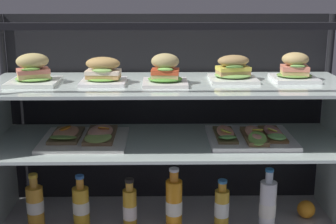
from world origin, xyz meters
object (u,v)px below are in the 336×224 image
(juice_bottle_tucked_behind, at_px, (130,207))
(juice_bottle_back_center, at_px, (81,205))
(juice_bottle_front_middle, at_px, (35,205))
(orange_fruit_beside_bottles, at_px, (306,209))
(plated_roll_sandwich_near_right_corner, at_px, (33,73))
(plated_roll_sandwich_far_left, at_px, (165,73))
(plated_roll_sandwich_far_right, at_px, (103,73))
(open_sandwich_tray_left_of_center, at_px, (251,136))
(juice_bottle_front_fourth, at_px, (222,207))
(open_sandwich_tray_right_of_center, at_px, (84,137))
(juice_bottle_near_post, at_px, (268,204))
(plated_roll_sandwich_mid_left, at_px, (233,71))
(plated_roll_sandwich_left_of_center, at_px, (295,70))
(juice_bottle_back_right, at_px, (174,203))

(juice_bottle_tucked_behind, bearing_deg, juice_bottle_back_center, 176.83)
(juice_bottle_front_middle, relative_size, orange_fruit_beside_bottles, 3.03)
(plated_roll_sandwich_near_right_corner, bearing_deg, plated_roll_sandwich_far_left, -1.88)
(plated_roll_sandwich_far_right, bearing_deg, open_sandwich_tray_left_of_center, -0.13)
(juice_bottle_front_fourth, height_order, orange_fruit_beside_bottles, juice_bottle_front_fourth)
(plated_roll_sandwich_near_right_corner, bearing_deg, open_sandwich_tray_right_of_center, 5.95)
(juice_bottle_tucked_behind, distance_m, juice_bottle_near_post, 0.57)
(juice_bottle_front_middle, height_order, orange_fruit_beside_bottles, juice_bottle_front_middle)
(open_sandwich_tray_left_of_center, bearing_deg, juice_bottle_front_fourth, -171.93)
(plated_roll_sandwich_far_right, xyz_separation_m, juice_bottle_tucked_behind, (0.09, -0.02, -0.56))
(plated_roll_sandwich_mid_left, height_order, juice_bottle_near_post, plated_roll_sandwich_mid_left)
(plated_roll_sandwich_left_of_center, height_order, juice_bottle_back_right, plated_roll_sandwich_left_of_center)
(juice_bottle_front_fourth, bearing_deg, juice_bottle_front_middle, -179.96)
(juice_bottle_tucked_behind, bearing_deg, plated_roll_sandwich_left_of_center, 5.56)
(juice_bottle_back_right, distance_m, orange_fruit_beside_bottles, 0.58)
(plated_roll_sandwich_near_right_corner, distance_m, plated_roll_sandwich_mid_left, 0.78)
(juice_bottle_tucked_behind, height_order, juice_bottle_back_right, juice_bottle_back_right)
(open_sandwich_tray_right_of_center, relative_size, juice_bottle_front_fourth, 1.69)
(open_sandwich_tray_right_of_center, xyz_separation_m, orange_fruit_beside_bottles, (0.93, 0.03, -0.34))
(open_sandwich_tray_left_of_center, bearing_deg, juice_bottle_tucked_behind, -178.39)
(plated_roll_sandwich_mid_left, relative_size, juice_bottle_front_middle, 0.80)
(plated_roll_sandwich_left_of_center, bearing_deg, plated_roll_sandwich_mid_left, 178.47)
(plated_roll_sandwich_far_right, height_order, plated_roll_sandwich_mid_left, plated_roll_sandwich_far_right)
(open_sandwich_tray_right_of_center, bearing_deg, plated_roll_sandwich_far_right, -7.80)
(juice_bottle_back_center, height_order, juice_bottle_front_fourth, juice_bottle_back_center)
(open_sandwich_tray_right_of_center, height_order, juice_bottle_back_right, open_sandwich_tray_right_of_center)
(juice_bottle_front_fourth, bearing_deg, plated_roll_sandwich_far_left, -178.35)
(plated_roll_sandwich_far_left, xyz_separation_m, juice_bottle_back_right, (0.04, 0.00, -0.54))
(juice_bottle_near_post, bearing_deg, juice_bottle_front_middle, 179.84)
(plated_roll_sandwich_far_left, distance_m, plated_roll_sandwich_mid_left, 0.28)
(plated_roll_sandwich_near_right_corner, distance_m, juice_bottle_near_post, 1.08)
(plated_roll_sandwich_far_left, bearing_deg, juice_bottle_front_middle, 179.34)
(plated_roll_sandwich_far_right, distance_m, orange_fruit_beside_bottles, 1.04)
(open_sandwich_tray_right_of_center, bearing_deg, juice_bottle_back_right, -4.97)
(juice_bottle_back_center, relative_size, juice_bottle_back_right, 0.87)
(orange_fruit_beside_bottles, bearing_deg, plated_roll_sandwich_far_right, -177.14)
(juice_bottle_back_right, bearing_deg, juice_bottle_near_post, -0.09)
(open_sandwich_tray_right_of_center, distance_m, juice_bottle_front_middle, 0.36)
(plated_roll_sandwich_mid_left, distance_m, juice_bottle_front_middle, 0.98)
(juice_bottle_front_fourth, bearing_deg, open_sandwich_tray_left_of_center, 8.07)
(juice_bottle_front_fourth, distance_m, orange_fruit_beside_bottles, 0.38)
(orange_fruit_beside_bottles, bearing_deg, open_sandwich_tray_right_of_center, -178.13)
(plated_roll_sandwich_left_of_center, height_order, juice_bottle_back_center, plated_roll_sandwich_left_of_center)
(open_sandwich_tray_left_of_center, distance_m, juice_bottle_tucked_behind, 0.58)
(juice_bottle_near_post, xyz_separation_m, orange_fruit_beside_bottles, (0.18, 0.06, -0.06))
(juice_bottle_front_middle, bearing_deg, juice_bottle_tucked_behind, 0.35)
(plated_roll_sandwich_mid_left, relative_size, juice_bottle_back_center, 0.85)
(plated_roll_sandwich_far_left, xyz_separation_m, orange_fruit_beside_bottles, (0.61, 0.07, -0.61))
(open_sandwich_tray_right_of_center, bearing_deg, juice_bottle_front_middle, -172.06)
(juice_bottle_tucked_behind, xyz_separation_m, orange_fruit_beside_bottles, (0.76, 0.06, -0.04))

